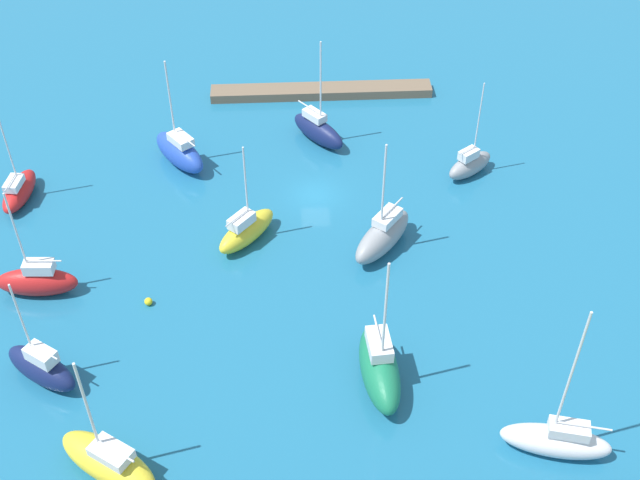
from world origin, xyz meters
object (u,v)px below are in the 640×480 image
Objects in this scene: pier_dock at (321,91)px; sailboat_red_far_north at (37,281)px; sailboat_green_by_breakwater at (379,367)px; mooring_buoy_yellow at (148,302)px; sailboat_white_far_south at (557,440)px; sailboat_gray_outer_mooring at (383,235)px; sailboat_red_off_beacon at (19,190)px; sailboat_navy_near_pier at (318,130)px; sailboat_blue_lone_north at (179,151)px; sailboat_yellow_inner_mooring at (108,461)px; sailboat_navy_mid_basin at (41,367)px; sailboat_yellow_lone_south at (246,230)px; sailboat_gray_center_basin at (470,164)px.

sailboat_red_far_north is at bearing 49.62° from pier_dock.
mooring_buoy_yellow is (16.25, -8.06, -1.26)m from sailboat_green_by_breakwater.
sailboat_green_by_breakwater is 11.96m from sailboat_white_far_south.
sailboat_gray_outer_mooring reaches higher than sailboat_red_off_beacon.
pier_dock is 7.99m from sailboat_navy_near_pier.
sailboat_red_far_north is at bearing 111.24° from sailboat_blue_lone_north.
sailboat_blue_lone_north is at bearing -36.98° from sailboat_white_far_south.
sailboat_navy_mid_basin is (5.42, -7.38, 0.13)m from sailboat_yellow_inner_mooring.
mooring_buoy_yellow is at bearing 63.05° from pier_dock.
sailboat_yellow_lone_south reaches higher than sailboat_navy_mid_basin.
sailboat_red_far_north is 0.95× the size of sailboat_yellow_inner_mooring.
sailboat_red_off_beacon reaches higher than sailboat_red_far_north.
sailboat_red_off_beacon reaches higher than sailboat_yellow_inner_mooring.
sailboat_gray_center_basin is at bearing -79.17° from sailboat_red_off_beacon.
sailboat_blue_lone_north is 17.30m from mooring_buoy_yellow.
sailboat_white_far_south is 30.10m from mooring_buoy_yellow.
sailboat_blue_lone_north is (25.52, -31.22, 0.23)m from sailboat_white_far_south.
sailboat_red_far_north is 8.45m from mooring_buoy_yellow.
sailboat_white_far_south is (-10.39, 5.93, -0.37)m from sailboat_green_by_breakwater.
sailboat_white_far_south is (-34.87, 15.60, -0.10)m from sailboat_red_far_north.
sailboat_blue_lone_north is at bearing -59.64° from sailboat_yellow_inner_mooring.
sailboat_yellow_inner_mooring reaches higher than sailboat_gray_center_basin.
sailboat_red_off_beacon is (26.39, 15.20, 0.57)m from pier_dock.
mooring_buoy_yellow is at bearing -98.49° from sailboat_navy_mid_basin.
sailboat_red_off_beacon is at bearing -68.25° from sailboat_red_far_north.
sailboat_gray_outer_mooring is at bearing -119.15° from sailboat_navy_mid_basin.
sailboat_white_far_south is (-12.35, 42.08, 0.75)m from pier_dock.
sailboat_navy_mid_basin is 33.39m from sailboat_navy_near_pier.
sailboat_red_far_north is 37.12m from sailboat_gray_center_basin.
sailboat_navy_mid_basin is at bearing 46.87° from mooring_buoy_yellow.
pier_dock is 2.40× the size of sailboat_gray_center_basin.
pier_dock is 2.12× the size of sailboat_navy_near_pier.
sailboat_yellow_inner_mooring is 1.13× the size of sailboat_navy_mid_basin.
sailboat_yellow_inner_mooring is 26.91m from sailboat_gray_outer_mooring.
sailboat_white_far_south is at bearing 62.91° from sailboat_gray_outer_mooring.
sailboat_yellow_inner_mooring is at bearing 138.59° from sailboat_blue_lone_north.
sailboat_yellow_lone_south is 20.92m from sailboat_gray_center_basin.
sailboat_yellow_lone_south is 0.98× the size of sailboat_gray_center_basin.
mooring_buoy_yellow is at bearing -128.26° from sailboat_red_off_beacon.
sailboat_yellow_inner_mooring is at bearing 160.93° from sailboat_navy_mid_basin.
sailboat_gray_outer_mooring is 12.66m from sailboat_gray_center_basin.
sailboat_yellow_inner_mooring is 18.12m from sailboat_green_by_breakwater.
sailboat_red_off_beacon is 1.10× the size of sailboat_gray_center_basin.
sailboat_gray_center_basin is (-12.31, 13.66, 0.66)m from pier_dock.
sailboat_yellow_lone_south is at bearing 71.62° from pier_dock.
sailboat_white_far_south reaches higher than sailboat_red_off_beacon.
sailboat_green_by_breakwater is 19.07× the size of mooring_buoy_yellow.
sailboat_red_off_beacon is at bearing 112.78° from sailboat_yellow_lone_south.
sailboat_yellow_inner_mooring is (15.12, 42.16, 0.75)m from pier_dock.
sailboat_white_far_south is 1.25× the size of sailboat_red_off_beacon.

